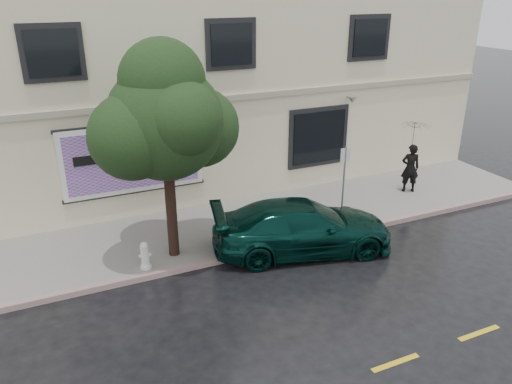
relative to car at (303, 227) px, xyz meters
name	(u,v)px	position (x,y,z in m)	size (l,w,h in m)	color
ground	(307,275)	(-0.53, -1.20, -0.72)	(90.00, 90.00, 0.00)	black
sidewalk	(255,222)	(-0.53, 2.05, -0.64)	(20.00, 3.50, 0.15)	gray
curb	(280,247)	(-0.53, 0.30, -0.64)	(20.00, 0.18, 0.16)	gray
road_marking	(396,363)	(-0.53, -4.70, -0.71)	(19.00, 0.12, 0.01)	gold
building	(193,80)	(-0.53, 7.80, 2.78)	(20.00, 8.12, 7.00)	beige
billboard	(133,159)	(-3.73, 3.72, 1.34)	(4.30, 0.16, 2.20)	white
car	(303,227)	(0.00, 0.00, 0.00)	(2.17, 4.92, 1.43)	black
pedestrian	(410,168)	(5.31, 1.95, 0.29)	(0.62, 0.41, 1.71)	black
umbrella	(415,133)	(5.31, 1.95, 1.55)	(1.10, 1.10, 0.81)	black
street_tree	(165,123)	(-3.36, 1.00, 3.04)	(2.85, 2.85, 5.06)	black
fire_hydrant	(145,255)	(-4.22, 0.60, -0.21)	(0.30, 0.28, 0.73)	silver
sign_pole	(344,180)	(1.58, 0.50, 0.95)	(0.31, 0.05, 2.51)	#96999E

